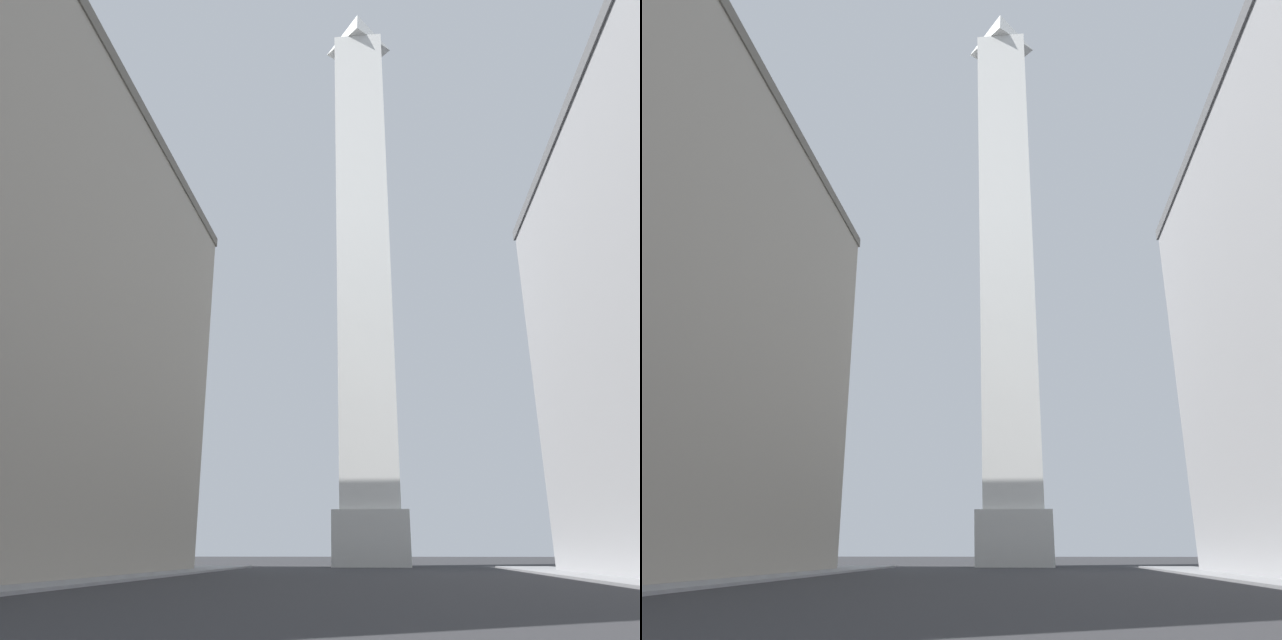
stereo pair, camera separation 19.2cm
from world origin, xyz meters
TOP-DOWN VIEW (x-y plane):
  - obelisk at (0.00, 68.68)m, footprint 7.87×7.87m

SIDE VIEW (x-z plane):
  - obelisk at x=0.00m, z-range -1.37..73.05m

